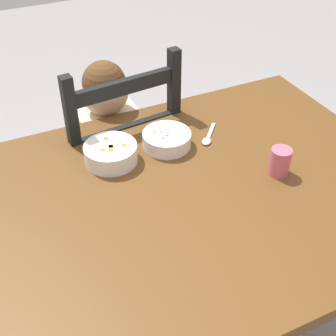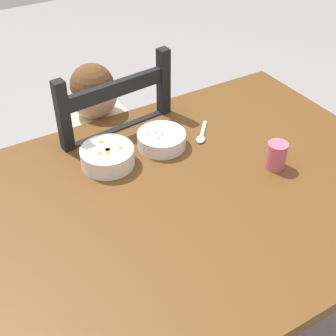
{
  "view_description": "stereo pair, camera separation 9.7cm",
  "coord_description": "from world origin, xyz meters",
  "px_view_note": "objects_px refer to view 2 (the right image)",
  "views": [
    {
      "loc": [
        -0.47,
        -0.88,
        1.64
      ],
      "look_at": [
        -0.02,
        0.07,
        0.81
      ],
      "focal_mm": 49.74,
      "sensor_mm": 36.0,
      "label": 1
    },
    {
      "loc": [
        -0.56,
        -0.83,
        1.64
      ],
      "look_at": [
        -0.02,
        0.07,
        0.81
      ],
      "focal_mm": 49.74,
      "sensor_mm": 36.0,
      "label": 2
    }
  ],
  "objects_px": {
    "bowl_of_carrots": "(107,156)",
    "spoon": "(201,136)",
    "bowl_of_peas": "(162,139)",
    "child_figure": "(101,146)",
    "drinking_cup": "(276,155)",
    "dining_table": "(186,218)",
    "dining_chair": "(106,177)"
  },
  "relations": [
    {
      "from": "bowl_of_carrots",
      "to": "spoon",
      "type": "distance_m",
      "value": 0.33
    },
    {
      "from": "bowl_of_peas",
      "to": "child_figure",
      "type": "bearing_deg",
      "value": 107.97
    },
    {
      "from": "bowl_of_carrots",
      "to": "child_figure",
      "type": "bearing_deg",
      "value": 72.02
    },
    {
      "from": "child_figure",
      "to": "drinking_cup",
      "type": "height_order",
      "value": "child_figure"
    },
    {
      "from": "child_figure",
      "to": "drinking_cup",
      "type": "bearing_deg",
      "value": -59.08
    },
    {
      "from": "child_figure",
      "to": "bowl_of_carrots",
      "type": "distance_m",
      "value": 0.36
    },
    {
      "from": "dining_table",
      "to": "bowl_of_peas",
      "type": "relative_size",
      "value": 8.66
    },
    {
      "from": "dining_chair",
      "to": "spoon",
      "type": "height_order",
      "value": "dining_chair"
    },
    {
      "from": "spoon",
      "to": "drinking_cup",
      "type": "bearing_deg",
      "value": -67.1
    },
    {
      "from": "dining_table",
      "to": "drinking_cup",
      "type": "distance_m",
      "value": 0.33
    },
    {
      "from": "dining_chair",
      "to": "drinking_cup",
      "type": "relative_size",
      "value": 11.71
    },
    {
      "from": "dining_table",
      "to": "bowl_of_peas",
      "type": "xyz_separation_m",
      "value": [
        0.05,
        0.24,
        0.13
      ]
    },
    {
      "from": "spoon",
      "to": "dining_table",
      "type": "bearing_deg",
      "value": -132.21
    },
    {
      "from": "drinking_cup",
      "to": "bowl_of_carrots",
      "type": "bearing_deg",
      "value": 147.97
    },
    {
      "from": "dining_chair",
      "to": "child_figure",
      "type": "distance_m",
      "value": 0.16
    },
    {
      "from": "spoon",
      "to": "drinking_cup",
      "type": "distance_m",
      "value": 0.27
    },
    {
      "from": "bowl_of_peas",
      "to": "drinking_cup",
      "type": "height_order",
      "value": "drinking_cup"
    },
    {
      "from": "dining_table",
      "to": "dining_chair",
      "type": "bearing_deg",
      "value": 94.03
    },
    {
      "from": "spoon",
      "to": "bowl_of_carrots",
      "type": "bearing_deg",
      "value": 175.65
    },
    {
      "from": "drinking_cup",
      "to": "child_figure",
      "type": "bearing_deg",
      "value": 120.92
    },
    {
      "from": "spoon",
      "to": "drinking_cup",
      "type": "relative_size",
      "value": 1.35
    },
    {
      "from": "drinking_cup",
      "to": "dining_table",
      "type": "bearing_deg",
      "value": 173.2
    },
    {
      "from": "dining_chair",
      "to": "dining_table",
      "type": "bearing_deg",
      "value": -85.97
    },
    {
      "from": "drinking_cup",
      "to": "spoon",
      "type": "bearing_deg",
      "value": 112.9
    },
    {
      "from": "child_figure",
      "to": "drinking_cup",
      "type": "distance_m",
      "value": 0.68
    },
    {
      "from": "bowl_of_carrots",
      "to": "dining_chair",
      "type": "bearing_deg",
      "value": 71.09
    },
    {
      "from": "child_figure",
      "to": "spoon",
      "type": "bearing_deg",
      "value": -53.67
    },
    {
      "from": "bowl_of_peas",
      "to": "bowl_of_carrots",
      "type": "relative_size",
      "value": 0.95
    },
    {
      "from": "dining_chair",
      "to": "spoon",
      "type": "xyz_separation_m",
      "value": [
        0.23,
        -0.32,
        0.31
      ]
    },
    {
      "from": "child_figure",
      "to": "bowl_of_peas",
      "type": "distance_m",
      "value": 0.35
    },
    {
      "from": "dining_table",
      "to": "drinking_cup",
      "type": "bearing_deg",
      "value": -6.8
    },
    {
      "from": "bowl_of_peas",
      "to": "bowl_of_carrots",
      "type": "xyz_separation_m",
      "value": [
        -0.19,
        -0.0,
        0.01
      ]
    }
  ]
}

